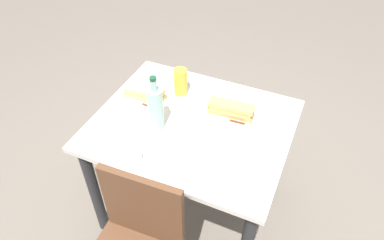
% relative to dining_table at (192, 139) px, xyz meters
% --- Properties ---
extents(ground_plane, '(8.00, 8.00, 0.00)m').
position_rel_dining_table_xyz_m(ground_plane, '(0.00, 0.00, -0.61)').
color(ground_plane, '#6B6056').
extents(dining_table, '(0.99, 0.83, 0.73)m').
position_rel_dining_table_xyz_m(dining_table, '(0.00, 0.00, 0.00)').
color(dining_table, beige).
rests_on(dining_table, ground).
extents(plate_near, '(0.23, 0.23, 0.01)m').
position_rel_dining_table_xyz_m(plate_near, '(0.31, -0.06, 0.13)').
color(plate_near, silver).
rests_on(plate_near, dining_table).
extents(baguette_sandwich_near, '(0.23, 0.10, 0.07)m').
position_rel_dining_table_xyz_m(baguette_sandwich_near, '(0.31, -0.06, 0.17)').
color(baguette_sandwich_near, '#DBB77A').
rests_on(baguette_sandwich_near, plate_near).
extents(knife_near, '(0.18, 0.02, 0.01)m').
position_rel_dining_table_xyz_m(knife_near, '(0.29, -0.01, 0.14)').
color(knife_near, silver).
rests_on(knife_near, plate_near).
extents(plate_far, '(0.23, 0.23, 0.01)m').
position_rel_dining_table_xyz_m(plate_far, '(-0.16, -0.13, 0.13)').
color(plate_far, silver).
rests_on(plate_far, dining_table).
extents(baguette_sandwich_far, '(0.24, 0.08, 0.07)m').
position_rel_dining_table_xyz_m(baguette_sandwich_far, '(-0.16, -0.13, 0.17)').
color(baguette_sandwich_far, tan).
rests_on(baguette_sandwich_far, plate_far).
extents(knife_far, '(0.18, 0.02, 0.01)m').
position_rel_dining_table_xyz_m(knife_far, '(-0.18, -0.08, 0.14)').
color(knife_far, silver).
rests_on(knife_far, plate_far).
extents(water_bottle, '(0.07, 0.07, 0.31)m').
position_rel_dining_table_xyz_m(water_bottle, '(0.15, 0.10, 0.25)').
color(water_bottle, '#99C6B7').
rests_on(water_bottle, dining_table).
extents(beer_glass, '(0.08, 0.08, 0.15)m').
position_rel_dining_table_xyz_m(beer_glass, '(0.16, -0.20, 0.20)').
color(beer_glass, gold).
rests_on(beer_glass, dining_table).
extents(olive_bowl, '(0.09, 0.09, 0.03)m').
position_rel_dining_table_xyz_m(olive_bowl, '(0.15, 0.34, 0.14)').
color(olive_bowl, silver).
rests_on(olive_bowl, dining_table).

